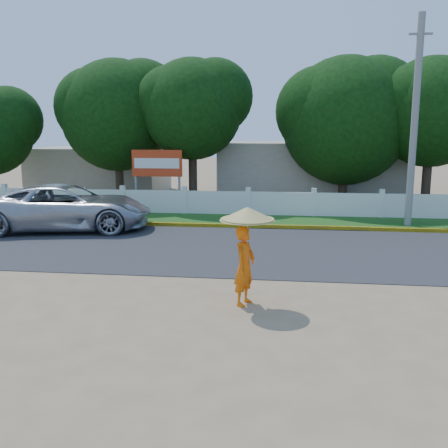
# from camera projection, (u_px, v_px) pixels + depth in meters

# --- Properties ---
(ground) EXTENTS (120.00, 120.00, 0.00)m
(ground) POSITION_uv_depth(u_px,v_px,m) (214.00, 291.00, 12.30)
(ground) COLOR #9E8460
(ground) RESTS_ON ground
(road) EXTENTS (60.00, 7.00, 0.02)m
(road) POSITION_uv_depth(u_px,v_px,m) (233.00, 248.00, 16.69)
(road) COLOR #38383A
(road) RESTS_ON ground
(grass_verge) EXTENTS (60.00, 3.50, 0.03)m
(grass_verge) POSITION_uv_depth(u_px,v_px,m) (246.00, 220.00, 21.81)
(grass_verge) COLOR #2D601E
(grass_verge) RESTS_ON ground
(curb) EXTENTS (40.00, 0.18, 0.16)m
(curb) POSITION_uv_depth(u_px,v_px,m) (242.00, 226.00, 20.13)
(curb) COLOR yellow
(curb) RESTS_ON ground
(fence) EXTENTS (40.00, 0.10, 1.10)m
(fence) POSITION_uv_depth(u_px,v_px,m) (248.00, 203.00, 23.12)
(fence) COLOR silver
(fence) RESTS_ON ground
(building_near) EXTENTS (10.00, 6.00, 3.20)m
(building_near) POSITION_uv_depth(u_px,v_px,m) (308.00, 170.00, 29.20)
(building_near) COLOR #B7AD99
(building_near) RESTS_ON ground
(building_far) EXTENTS (8.00, 5.00, 2.80)m
(building_far) POSITION_uv_depth(u_px,v_px,m) (101.00, 170.00, 31.77)
(building_far) COLOR #B7AD99
(building_far) RESTS_ON ground
(utility_pole) EXTENTS (0.28, 0.28, 8.36)m
(utility_pole) POSITION_uv_depth(u_px,v_px,m) (415.00, 123.00, 19.90)
(utility_pole) COLOR gray
(utility_pole) RESTS_ON ground
(vehicle) EXTENTS (6.99, 4.24, 1.81)m
(vehicle) POSITION_uv_depth(u_px,v_px,m) (67.00, 207.00, 19.63)
(vehicle) COLOR #B0B2B9
(vehicle) RESTS_ON ground
(monk_with_parasol) EXTENTS (1.23, 1.23, 2.24)m
(monk_with_parasol) POSITION_uv_depth(u_px,v_px,m) (246.00, 242.00, 11.07)
(monk_with_parasol) COLOR orange
(monk_with_parasol) RESTS_ON ground
(billboard) EXTENTS (2.50, 0.13, 2.95)m
(billboard) POSITION_uv_depth(u_px,v_px,m) (157.00, 166.00, 24.44)
(billboard) COLOR gray
(billboard) RESTS_ON ground
(tree_row) EXTENTS (40.35, 6.74, 8.33)m
(tree_row) POSITION_uv_depth(u_px,v_px,m) (349.00, 115.00, 24.75)
(tree_row) COLOR #473828
(tree_row) RESTS_ON ground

